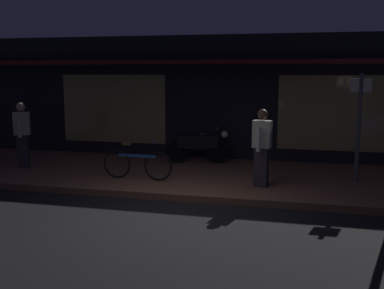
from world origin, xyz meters
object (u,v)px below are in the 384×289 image
motorcycle (199,145)px  person_bystander (262,146)px  bicycle_parked (137,164)px  person_photographer (22,134)px  sign_post (359,121)px

motorcycle → person_bystander: person_bystander is taller
bicycle_parked → person_photographer: (-3.30, 0.55, 0.52)m
bicycle_parked → sign_post: sign_post is taller
person_photographer → person_bystander: bearing=-5.2°
motorcycle → sign_post: 4.18m
person_bystander → motorcycle: bearing=130.5°
sign_post → bicycle_parked: bearing=-169.1°
motorcycle → bicycle_parked: 2.38m
person_photographer → sign_post: bearing=2.7°
bicycle_parked → person_photographer: 3.39m
person_bystander → person_photographer: bearing=174.8°
motorcycle → sign_post: size_ratio=0.71×
sign_post → person_photographer: bearing=-177.3°
bicycle_parked → person_bystander: 2.87m
bicycle_parked → person_photographer: bearing=170.5°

